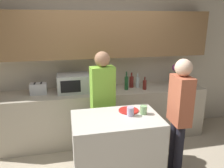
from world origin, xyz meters
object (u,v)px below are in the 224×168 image
Objects in this scene: bottle_0 at (126,83)px; person_left at (180,110)px; toaster at (38,89)px; bottle_2 at (138,82)px; cup_1 at (130,111)px; bottle_3 at (145,85)px; potted_plant at (175,75)px; cup_0 at (144,110)px; bottle_1 at (131,82)px; person_center at (103,97)px; microwave at (73,83)px; plate_on_island at (129,111)px.

bottle_0 is 0.20× the size of person_left.
bottle_0 is (1.46, -0.08, 0.03)m from toaster.
cup_1 is at bearing -112.60° from bottle_2.
bottle_2 is 0.16× the size of person_left.
potted_plant is at bearing 11.70° from bottle_3.
cup_0 is at bearing 84.99° from person_left.
person_center reaches higher than bottle_1.
plate_on_island is at bearing -57.63° from microwave.
cup_1 is at bearing -103.43° from bottle_0.
bottle_3 is at bearing -168.30° from potted_plant.
bottle_1 is 1.22× the size of bottle_3.
potted_plant is at bearing 48.36° from cup_0.
cup_0 is (0.16, -0.13, 0.05)m from plate_on_island.
potted_plant is at bearing -164.01° from person_center.
potted_plant is at bearing 0.00° from toaster.
bottle_3 is (1.21, -0.13, -0.07)m from microwave.
person_left is at bearing -16.98° from plate_on_island.
plate_on_island is 0.21m from cup_0.
potted_plant reaches higher than cup_1.
toaster is 1.58m from bottle_1.
cup_1 is at bearing -44.56° from toaster.
plate_on_island is at bearing -108.96° from bottle_1.
microwave is 2.08× the size of bottle_2.
bottle_1 is 1.13m from plate_on_island.
bottle_1 is 1.08× the size of bottle_2.
potted_plant reaches higher than bottle_3.
plate_on_island is at bearing -104.21° from bottle_0.
bottle_0 is at bearing 75.79° from plate_on_island.
microwave is 2.00× the size of toaster.
cup_1 reaches higher than plate_on_island.
person_center reaches higher than bottle_2.
bottle_2 is 1.13× the size of bottle_3.
person_center reaches higher than person_left.
bottle_3 is (1.77, -0.13, -0.01)m from toaster.
bottle_2 is at bearing 0.28° from toaster.
bottle_0 is at bearing 85.48° from cup_0.
toaster is 2.41m from potted_plant.
person_left is (0.06, -1.09, -0.03)m from bottle_3.
bottle_1 is at bearing 167.18° from bottle_2.
potted_plant is 0.83m from bottle_1.
cup_1 is (-0.26, -1.10, -0.04)m from bottle_0.
microwave is 1.22m from bottle_3.
plate_on_island is (-0.47, -1.04, -0.07)m from bottle_2.
bottle_3 is (-0.63, -0.13, -0.11)m from potted_plant.
microwave is 0.56m from toaster.
cup_0 is at bearing -39.01° from plate_on_island.
toaster is at bearing 176.83° from bottle_0.
potted_plant is 1.36m from person_left.
person_left is at bearing -7.67° from cup_0.
cup_0 is 0.47m from person_left.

